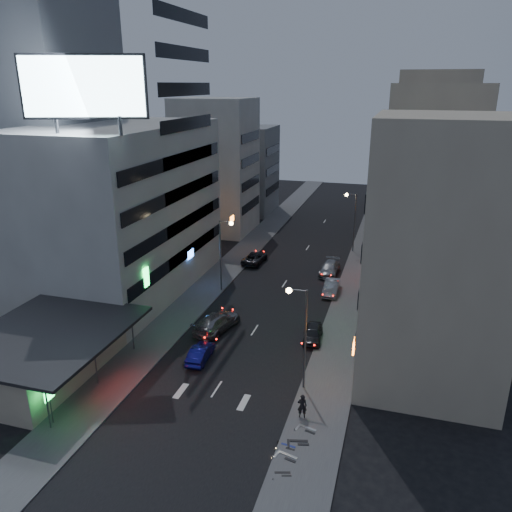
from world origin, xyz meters
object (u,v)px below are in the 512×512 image
at_px(parked_car_right_far, 330,268).
at_px(scooter_silver_a, 299,450).
at_px(scooter_silver_b, 318,423).
at_px(person, 302,406).
at_px(parked_car_right_near, 313,334).
at_px(parked_car_left, 255,258).
at_px(scooter_black_b, 309,432).
at_px(scooter_black_a, 291,465).
at_px(road_car_blue, 201,353).
at_px(road_car_silver, 217,322).
at_px(scooter_blue, 297,440).
at_px(parked_car_right_mid, 331,287).

bearing_deg(parked_car_right_far, scooter_silver_a, -83.16).
bearing_deg(scooter_silver_b, person, 64.70).
relative_size(parked_car_right_far, person, 2.80).
bearing_deg(scooter_silver_a, parked_car_right_near, 21.71).
bearing_deg(parked_car_left, scooter_black_b, 115.50).
distance_m(scooter_black_a, scooter_silver_a, 1.26).
xyz_separation_m(road_car_blue, road_car_silver, (-0.62, 5.47, 0.19)).
bearing_deg(parked_car_right_far, scooter_blue, -83.61).
distance_m(person, scooter_silver_a, 4.04).
bearing_deg(scooter_black_b, scooter_silver_b, -32.99).
xyz_separation_m(scooter_black_a, scooter_silver_b, (0.86, 4.14, 0.10)).
relative_size(road_car_blue, scooter_silver_b, 2.04).
height_order(parked_car_right_near, person, person).
bearing_deg(scooter_silver_a, road_car_blue, 62.88).
xyz_separation_m(parked_car_right_mid, road_car_silver, (-9.00, -11.68, 0.12)).
relative_size(scooter_blue, scooter_silver_b, 0.85).
relative_size(person, scooter_silver_a, 0.89).
bearing_deg(road_car_silver, parked_car_left, -71.93).
relative_size(parked_car_left, parked_car_right_far, 0.98).
xyz_separation_m(scooter_silver_a, scooter_black_b, (0.27, 1.77, 0.00)).
bearing_deg(parked_car_left, parked_car_right_far, 176.01).
height_order(parked_car_right_far, person, person).
xyz_separation_m(scooter_black_a, scooter_silver_a, (0.20, 1.24, 0.12)).
distance_m(road_car_blue, scooter_silver_a, 13.79).
height_order(scooter_silver_a, scooter_silver_b, scooter_silver_a).
bearing_deg(scooter_blue, person, 12.62).
bearing_deg(road_car_blue, scooter_black_a, 130.84).
bearing_deg(road_car_blue, parked_car_right_mid, -119.37).
bearing_deg(parked_car_right_mid, scooter_blue, -87.27).
distance_m(parked_car_right_near, scooter_blue, 14.36).
relative_size(road_car_blue, person, 2.20).
relative_size(scooter_black_a, scooter_silver_a, 0.80).
bearing_deg(parked_car_right_mid, person, -87.48).
bearing_deg(scooter_black_a, parked_car_right_mid, -12.91).
height_order(person, scooter_silver_a, person).
height_order(road_car_silver, scooter_black_a, road_car_silver).
height_order(parked_car_right_far, scooter_black_a, parked_car_right_far).
distance_m(scooter_blue, scooter_silver_b, 2.19).
height_order(road_car_silver, scooter_silver_a, road_car_silver).
bearing_deg(person, scooter_silver_a, 85.97).
xyz_separation_m(parked_car_left, person, (12.27, -29.41, 0.33)).
distance_m(road_car_blue, scooter_blue, 12.92).
height_order(parked_car_right_mid, scooter_silver_a, parked_car_right_mid).
relative_size(parked_car_right_mid, scooter_blue, 2.69).
relative_size(scooter_black_a, scooter_black_b, 0.80).
bearing_deg(scooter_silver_a, parked_car_right_mid, 18.69).
bearing_deg(scooter_black_a, scooter_blue, -12.95).
bearing_deg(road_car_blue, parked_car_right_near, -147.50).
relative_size(parked_car_right_mid, person, 2.45).
height_order(scooter_silver_a, scooter_blue, scooter_silver_a).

